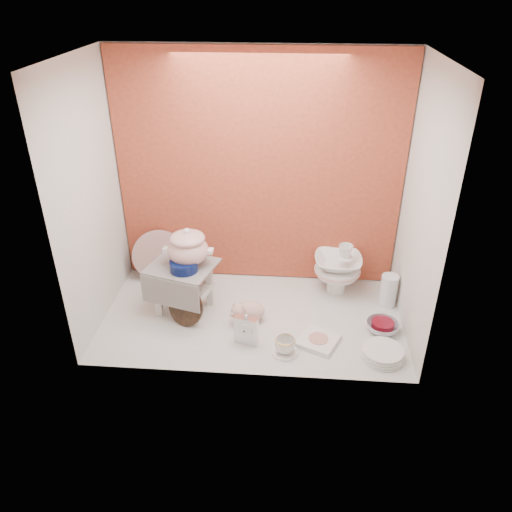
{
  "coord_description": "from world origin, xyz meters",
  "views": [
    {
      "loc": [
        0.22,
        -2.47,
        1.85
      ],
      "look_at": [
        0.02,
        0.02,
        0.42
      ],
      "focal_mm": 35.24,
      "sensor_mm": 36.0,
      "label": 1
    }
  ],
  "objects": [
    {
      "name": "soup_tureen",
      "position": [
        -0.38,
        0.07,
        0.44
      ],
      "size": [
        0.3,
        0.3,
        0.24
      ],
      "primitive_type": null,
      "rotation": [
        0.0,
        0.0,
        -0.07
      ],
      "color": "white",
      "rests_on": "step_stool"
    },
    {
      "name": "crystal_bowl",
      "position": [
        0.77,
        -0.07,
        0.03
      ],
      "size": [
        0.24,
        0.24,
        0.06
      ],
      "primitive_type": "imported",
      "rotation": [
        0.0,
        0.0,
        -0.35
      ],
      "color": "silver",
      "rests_on": "ground"
    },
    {
      "name": "dinner_plate_stack",
      "position": [
        0.74,
        -0.31,
        0.03
      ],
      "size": [
        0.29,
        0.29,
        0.06
      ],
      "primitive_type": "cylinder",
      "rotation": [
        0.0,
        0.0,
        -0.28
      ],
      "color": "white",
      "rests_on": "ground"
    },
    {
      "name": "mantel_clock",
      "position": [
        -0.01,
        -0.25,
        0.1
      ],
      "size": [
        0.14,
        0.08,
        0.19
      ],
      "primitive_type": "cube",
      "rotation": [
        0.0,
        0.0,
        -0.26
      ],
      "color": "silver",
      "rests_on": "ground"
    },
    {
      "name": "cobalt_bowl",
      "position": [
        -0.4,
        -0.0,
        0.35
      ],
      "size": [
        0.2,
        0.2,
        0.06
      ],
      "primitive_type": "cylinder",
      "rotation": [
        0.0,
        0.0,
        -0.22
      ],
      "color": "#091446",
      "rests_on": "step_stool"
    },
    {
      "name": "lacquer_tray",
      "position": [
        -0.39,
        -0.08,
        0.11
      ],
      "size": [
        0.25,
        0.18,
        0.22
      ],
      "primitive_type": null,
      "rotation": [
        0.0,
        0.0,
        -0.4
      ],
      "color": "black",
      "rests_on": "ground"
    },
    {
      "name": "lattice_dish",
      "position": [
        0.39,
        -0.21,
        0.01
      ],
      "size": [
        0.27,
        0.27,
        0.03
      ],
      "primitive_type": "cube",
      "rotation": [
        0.0,
        0.0,
        -0.43
      ],
      "color": "white",
      "rests_on": "ground"
    },
    {
      "name": "step_stool",
      "position": [
        -0.43,
        0.05,
        0.16
      ],
      "size": [
        0.45,
        0.42,
        0.32
      ],
      "primitive_type": null,
      "rotation": [
        0.0,
        0.0,
        -0.28
      ],
      "color": "silver",
      "rests_on": "ground"
    },
    {
      "name": "teacup_saucer",
      "position": [
        0.21,
        -0.31,
        0.01
      ],
      "size": [
        0.19,
        0.19,
        0.01
      ],
      "primitive_type": "cylinder",
      "rotation": [
        0.0,
        0.0,
        0.34
      ],
      "color": "white",
      "rests_on": "ground"
    },
    {
      "name": "niche_shell",
      "position": [
        0.0,
        0.18,
        0.93
      ],
      "size": [
        1.86,
        1.03,
        1.53
      ],
      "color": "#B94E2E",
      "rests_on": "ground"
    },
    {
      "name": "plush_pig",
      "position": [
        -0.01,
        -0.03,
        0.07
      ],
      "size": [
        0.26,
        0.21,
        0.13
      ],
      "primitive_type": "ellipsoid",
      "rotation": [
        0.0,
        0.0,
        0.29
      ],
      "color": "#CE9E91",
      "rests_on": "ground"
    },
    {
      "name": "clear_glass_vase",
      "position": [
        0.84,
        0.2,
        0.11
      ],
      "size": [
        0.14,
        0.14,
        0.21
      ],
      "primitive_type": "cylinder",
      "rotation": [
        0.0,
        0.0,
        0.43
      ],
      "color": "silver",
      "rests_on": "ground"
    },
    {
      "name": "ground",
      "position": [
        0.0,
        0.0,
        0.0
      ],
      "size": [
        1.8,
        1.8,
        0.0
      ],
      "primitive_type": "plane",
      "color": "silver",
      "rests_on": "ground"
    },
    {
      "name": "gold_rim_teacup",
      "position": [
        0.21,
        -0.31,
        0.06
      ],
      "size": [
        0.15,
        0.15,
        0.09
      ],
      "primitive_type": "imported",
      "rotation": [
        0.0,
        0.0,
        -0.36
      ],
      "color": "white",
      "rests_on": "teacup_saucer"
    },
    {
      "name": "porcelain_tower",
      "position": [
        0.52,
        0.34,
        0.17
      ],
      "size": [
        0.32,
        0.32,
        0.35
      ],
      "primitive_type": null,
      "rotation": [
        0.0,
        0.0,
        -0.08
      ],
      "color": "white",
      "rests_on": "ground"
    },
    {
      "name": "blue_white_vase",
      "position": [
        -0.43,
        0.37,
        0.11
      ],
      "size": [
        0.24,
        0.24,
        0.22
      ],
      "primitive_type": "imported",
      "rotation": [
        0.0,
        0.0,
        0.17
      ],
      "color": "white",
      "rests_on": "ground"
    },
    {
      "name": "floral_platter",
      "position": [
        -0.67,
        0.41,
        0.18
      ],
      "size": [
        0.36,
        0.19,
        0.35
      ],
      "primitive_type": null,
      "rotation": [
        0.0,
        0.0,
        0.32
      ],
      "color": "silver",
      "rests_on": "ground"
    }
  ]
}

